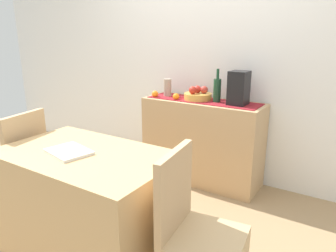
% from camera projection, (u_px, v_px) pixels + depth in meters
% --- Properties ---
extents(ground_plane, '(6.40, 6.40, 0.02)m').
position_uv_depth(ground_plane, '(144.00, 220.00, 2.62)').
color(ground_plane, '#9E805A').
rests_on(ground_plane, ground).
extents(room_wall_rear, '(6.40, 0.06, 2.70)m').
position_uv_depth(room_wall_rear, '(211.00, 46.00, 3.19)').
color(room_wall_rear, white).
rests_on(room_wall_rear, ground).
extents(sideboard_console, '(1.19, 0.42, 0.84)m').
position_uv_depth(sideboard_console, '(202.00, 141.00, 3.21)').
color(sideboard_console, tan).
rests_on(sideboard_console, ground).
extents(table_runner, '(1.12, 0.32, 0.01)m').
position_uv_depth(table_runner, '(203.00, 100.00, 3.09)').
color(table_runner, maroon).
rests_on(table_runner, sideboard_console).
extents(fruit_bowl, '(0.27, 0.27, 0.06)m').
position_uv_depth(fruit_bowl, '(198.00, 96.00, 3.11)').
color(fruit_bowl, gold).
rests_on(fruit_bowl, table_runner).
extents(apple_front, '(0.07, 0.07, 0.07)m').
position_uv_depth(apple_front, '(204.00, 90.00, 3.08)').
color(apple_front, '#B23228').
rests_on(apple_front, fruit_bowl).
extents(apple_right, '(0.08, 0.08, 0.08)m').
position_uv_depth(apple_right, '(193.00, 90.00, 3.05)').
color(apple_right, red).
rests_on(apple_right, fruit_bowl).
extents(apple_center, '(0.07, 0.07, 0.07)m').
position_uv_depth(apple_center, '(198.00, 89.00, 3.11)').
color(apple_center, red).
rests_on(apple_center, fruit_bowl).
extents(wine_bottle, '(0.07, 0.07, 0.32)m').
position_uv_depth(wine_bottle, '(217.00, 90.00, 2.98)').
color(wine_bottle, '#1B4028').
rests_on(wine_bottle, sideboard_console).
extents(coffee_maker, '(0.16, 0.18, 0.31)m').
position_uv_depth(coffee_maker, '(239.00, 88.00, 2.87)').
color(coffee_maker, black).
rests_on(coffee_maker, sideboard_console).
extents(ceramic_vase, '(0.08, 0.08, 0.18)m').
position_uv_depth(ceramic_vase, '(168.00, 88.00, 3.28)').
color(ceramic_vase, tan).
rests_on(ceramic_vase, sideboard_console).
extents(orange_loose_end, '(0.06, 0.06, 0.06)m').
position_uv_depth(orange_loose_end, '(176.00, 97.00, 3.13)').
color(orange_loose_end, orange).
rests_on(orange_loose_end, sideboard_console).
extents(orange_loose_far, '(0.07, 0.07, 0.07)m').
position_uv_depth(orange_loose_far, '(155.00, 94.00, 3.25)').
color(orange_loose_far, orange).
rests_on(orange_loose_far, sideboard_console).
extents(dining_table, '(1.16, 0.71, 0.74)m').
position_uv_depth(dining_table, '(89.00, 204.00, 2.13)').
color(dining_table, tan).
rests_on(dining_table, ground).
extents(open_book, '(0.32, 0.27, 0.02)m').
position_uv_depth(open_book, '(69.00, 152.00, 2.02)').
color(open_book, white).
rests_on(open_book, dining_table).
extents(chair_near_window, '(0.46, 0.46, 0.90)m').
position_uv_depth(chair_near_window, '(17.00, 187.00, 2.59)').
color(chair_near_window, tan).
rests_on(chair_near_window, ground).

